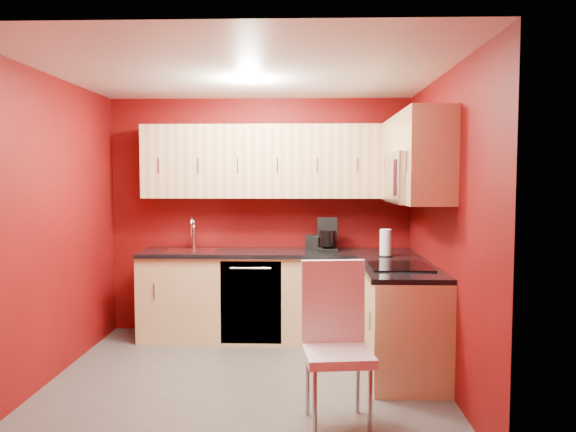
# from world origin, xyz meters

# --- Properties ---
(floor) EXTENTS (3.20, 3.20, 0.00)m
(floor) POSITION_xyz_m (0.00, 0.00, 0.00)
(floor) COLOR #4E4C49
(floor) RESTS_ON ground
(ceiling) EXTENTS (3.20, 3.20, 0.00)m
(ceiling) POSITION_xyz_m (0.00, 0.00, 2.50)
(ceiling) COLOR white
(ceiling) RESTS_ON wall_back
(wall_back) EXTENTS (3.20, 0.00, 3.20)m
(wall_back) POSITION_xyz_m (0.00, 1.50, 1.25)
(wall_back) COLOR maroon
(wall_back) RESTS_ON floor
(wall_front) EXTENTS (3.20, 0.00, 3.20)m
(wall_front) POSITION_xyz_m (0.00, -1.50, 1.25)
(wall_front) COLOR maroon
(wall_front) RESTS_ON floor
(wall_left) EXTENTS (0.00, 3.00, 3.00)m
(wall_left) POSITION_xyz_m (-1.60, 0.00, 1.25)
(wall_left) COLOR maroon
(wall_left) RESTS_ON floor
(wall_right) EXTENTS (0.00, 3.00, 3.00)m
(wall_right) POSITION_xyz_m (1.60, 0.00, 1.25)
(wall_right) COLOR maroon
(wall_right) RESTS_ON floor
(base_cabinets_back) EXTENTS (2.80, 0.60, 0.87)m
(base_cabinets_back) POSITION_xyz_m (0.20, 1.20, 0.43)
(base_cabinets_back) COLOR #DCC07E
(base_cabinets_back) RESTS_ON floor
(base_cabinets_right) EXTENTS (0.60, 1.30, 0.87)m
(base_cabinets_right) POSITION_xyz_m (1.30, 0.25, 0.43)
(base_cabinets_right) COLOR #DCC07E
(base_cabinets_right) RESTS_ON floor
(countertop_back) EXTENTS (2.80, 0.63, 0.04)m
(countertop_back) POSITION_xyz_m (0.20, 1.19, 0.89)
(countertop_back) COLOR black
(countertop_back) RESTS_ON base_cabinets_back
(countertop_right) EXTENTS (0.63, 1.27, 0.04)m
(countertop_right) POSITION_xyz_m (1.29, 0.23, 0.89)
(countertop_right) COLOR black
(countertop_right) RESTS_ON base_cabinets_right
(upper_cabinets_back) EXTENTS (2.80, 0.35, 0.75)m
(upper_cabinets_back) POSITION_xyz_m (0.20, 1.32, 1.83)
(upper_cabinets_back) COLOR #EABA84
(upper_cabinets_back) RESTS_ON wall_back
(upper_cabinets_right) EXTENTS (0.35, 1.55, 0.75)m
(upper_cabinets_right) POSITION_xyz_m (1.42, 0.44, 1.89)
(upper_cabinets_right) COLOR #EABA84
(upper_cabinets_right) RESTS_ON wall_right
(microwave) EXTENTS (0.42, 0.76, 0.42)m
(microwave) POSITION_xyz_m (1.39, 0.20, 1.66)
(microwave) COLOR silver
(microwave) RESTS_ON upper_cabinets_right
(cooktop) EXTENTS (0.50, 0.55, 0.01)m
(cooktop) POSITION_xyz_m (1.28, 0.20, 0.92)
(cooktop) COLOR black
(cooktop) RESTS_ON countertop_right
(sink) EXTENTS (0.52, 0.42, 0.35)m
(sink) POSITION_xyz_m (-0.70, 1.20, 0.94)
(sink) COLOR silver
(sink) RESTS_ON countertop_back
(dishwasher_front) EXTENTS (0.60, 0.02, 0.82)m
(dishwasher_front) POSITION_xyz_m (-0.05, 0.91, 0.43)
(dishwasher_front) COLOR black
(dishwasher_front) RESTS_ON base_cabinets_back
(downlight) EXTENTS (0.20, 0.20, 0.01)m
(downlight) POSITION_xyz_m (0.00, 0.30, 2.48)
(downlight) COLOR white
(downlight) RESTS_ON ceiling
(coffee_maker) EXTENTS (0.21, 0.27, 0.34)m
(coffee_maker) POSITION_xyz_m (0.71, 1.18, 1.08)
(coffee_maker) COLOR black
(coffee_maker) RESTS_ON countertop_back
(napkin_holder) EXTENTS (0.18, 0.18, 0.15)m
(napkin_holder) POSITION_xyz_m (0.57, 1.31, 0.99)
(napkin_holder) COLOR black
(napkin_holder) RESTS_ON countertop_back
(paper_towel) EXTENTS (0.17, 0.17, 0.26)m
(paper_towel) POSITION_xyz_m (1.25, 0.84, 1.04)
(paper_towel) COLOR white
(paper_towel) RESTS_ON countertop_right
(dining_chair) EXTENTS (0.49, 0.51, 1.09)m
(dining_chair) POSITION_xyz_m (0.70, -0.84, 0.55)
(dining_chair) COLOR silver
(dining_chair) RESTS_ON floor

